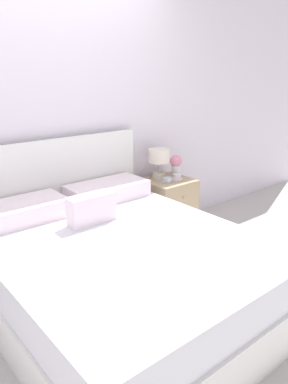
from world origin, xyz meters
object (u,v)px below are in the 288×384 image
(bed, at_px, (116,270))
(table_lamp, at_px, (159,159))
(alarm_clock, at_px, (167,180))
(teacup, at_px, (177,177))
(nightstand, at_px, (167,208))
(flower_vase, at_px, (176,164))

(bed, relative_size, table_lamp, 6.64)
(alarm_clock, bearing_deg, bed, -149.79)
(table_lamp, xyz_separation_m, alarm_clock, (-0.04, -0.16, -0.18))
(alarm_clock, bearing_deg, table_lamp, 77.62)
(teacup, bearing_deg, nightstand, 149.59)
(bed, height_order, table_lamp, bed)
(nightstand, relative_size, table_lamp, 2.02)
(teacup, bearing_deg, bed, -152.09)
(nightstand, distance_m, alarm_clock, 0.35)
(bed, xyz_separation_m, nightstand, (1.13, 0.68, -0.01))
(flower_vase, bearing_deg, alarm_clock, -151.57)
(nightstand, bearing_deg, alarm_clock, -137.41)
(bed, xyz_separation_m, alarm_clock, (1.05, 0.61, 0.32))
(flower_vase, distance_m, teacup, 0.17)
(flower_vase, height_order, teacup, flower_vase)
(teacup, height_order, alarm_clock, alarm_clock)
(table_lamp, distance_m, flower_vase, 0.22)
(alarm_clock, bearing_deg, nightstand, 42.59)
(teacup, xyz_separation_m, alarm_clock, (-0.15, -0.03, 0.00))
(table_lamp, distance_m, teacup, 0.26)
(flower_vase, height_order, alarm_clock, flower_vase)
(flower_vase, xyz_separation_m, alarm_clock, (-0.24, -0.13, -0.10))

